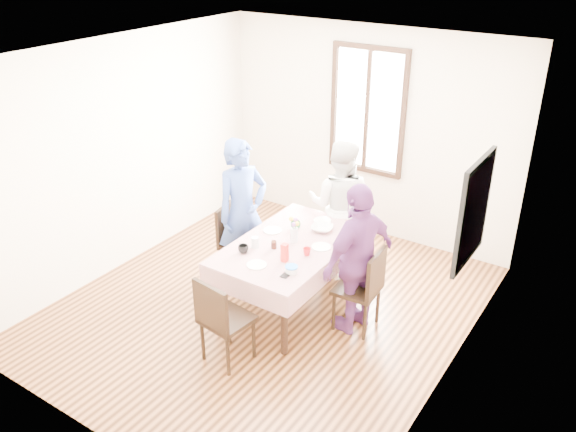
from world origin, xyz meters
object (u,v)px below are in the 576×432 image
Objects in this scene: person_left at (242,213)px; chair_right at (357,288)px; dining_table at (291,275)px; person_right at (357,258)px; chair_near at (227,319)px; person_far at (340,204)px; chair_left at (242,244)px; chair_far at (340,230)px.

chair_right is at bearing -72.74° from person_left.
person_right is (0.75, 0.05, 0.42)m from dining_table.
dining_table is 1.08m from chair_near.
person_left is (-0.75, 1.22, 0.40)m from chair_near.
person_left is 1.07× the size of person_far.
chair_right is at bearing 3.63° from dining_table.
chair_right and chair_near have the same top height.
chair_left is 1.56m from person_right.
chair_right is 0.34m from person_right.
chair_far is at bearing -129.02° from person_right.
person_far is (-0.77, 1.01, 0.34)m from chair_right.
person_far is 1.26m from person_right.
chair_left is 0.57× the size of person_right.
chair_near is 2.16m from person_far.
dining_table is 0.78m from chair_right.
chair_near is (-0.00, -1.08, 0.08)m from dining_table.
chair_far is at bearing 130.87° from chair_left.
chair_right is 0.53× the size of person_left.
chair_right is 1.28m from chair_far.
chair_far is (-0.00, 1.08, 0.08)m from dining_table.
person_far is at bearing 130.27° from chair_left.
chair_right is 1.57m from person_left.
person_far is (0.75, 0.91, -0.06)m from person_left.
person_left is at bearing 35.45° from person_far.
chair_near is (0.77, -1.22, 0.00)m from chair_left.
person_far is at bearing 97.19° from chair_near.
person_far reaches higher than dining_table.
chair_left is 1.54m from chair_right.
person_right is at bearing 63.52° from chair_near.
person_far is (0.00, 2.13, 0.34)m from chair_near.
chair_right is 0.57× the size of person_right.
chair_far is at bearing -17.94° from person_left.
chair_left is at bearing 169.21° from dining_table.
person_right is (1.52, -0.10, 0.34)m from chair_left.
person_right is at bearing 3.73° from dining_table.
person_far reaches higher than chair_left.
dining_table is at bearing 97.19° from chair_near.
person_far is (0.77, 0.91, 0.34)m from chair_left.
dining_table is at bearing 89.31° from chair_far.
person_left is (0.02, 0.00, 0.40)m from chair_left.
chair_near is at bearing 89.31° from chair_far.
dining_table is 1.08m from chair_far.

